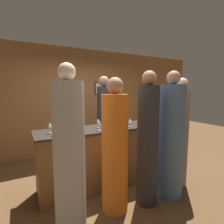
% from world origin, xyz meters
% --- Properties ---
extents(ground_plane, '(14.00, 14.00, 0.00)m').
position_xyz_m(ground_plane, '(0.00, 0.00, 0.00)').
color(ground_plane, brown).
extents(back_wall, '(8.00, 0.08, 2.80)m').
position_xyz_m(back_wall, '(0.00, 1.90, 1.40)').
color(back_wall, olive).
rests_on(back_wall, ground_plane).
extents(bar_counter, '(2.56, 0.67, 1.04)m').
position_xyz_m(bar_counter, '(0.00, 0.00, 0.52)').
color(bar_counter, brown).
rests_on(bar_counter, ground_plane).
extents(bartender, '(0.30, 0.30, 2.00)m').
position_xyz_m(bartender, '(0.22, 0.72, 0.95)').
color(bartender, '#2D2D33').
rests_on(bartender, ground_plane).
extents(guest_0, '(0.36, 0.36, 1.99)m').
position_xyz_m(guest_0, '(-0.95, -0.79, 0.93)').
color(guest_0, '#B2B2B7').
rests_on(guest_0, ground_plane).
extents(guest_1, '(0.37, 0.37, 1.86)m').
position_xyz_m(guest_1, '(-0.29, -0.70, 0.87)').
color(guest_1, orange).
rests_on(guest_1, ground_plane).
extents(guest_2, '(0.31, 0.31, 1.97)m').
position_xyz_m(guest_2, '(0.20, -0.79, 0.93)').
color(guest_2, '#2D2D33').
rests_on(guest_2, ground_plane).
extents(guest_3, '(0.29, 0.29, 1.91)m').
position_xyz_m(guest_3, '(1.05, -0.64, 0.90)').
color(guest_3, gray).
rests_on(guest_3, ground_plane).
extents(guest_4, '(0.39, 0.39, 1.99)m').
position_xyz_m(guest_4, '(0.65, -0.82, 0.92)').
color(guest_4, '#4C6B93').
rests_on(guest_4, ground_plane).
extents(wine_bottle_0, '(0.07, 0.07, 0.27)m').
position_xyz_m(wine_bottle_0, '(-0.76, -0.08, 1.15)').
color(wine_bottle_0, black).
rests_on(wine_bottle_0, bar_counter).
extents(wine_bottle_1, '(0.07, 0.07, 0.28)m').
position_xyz_m(wine_bottle_1, '(0.48, -0.23, 1.15)').
color(wine_bottle_1, black).
rests_on(wine_bottle_1, bar_counter).
extents(wine_glass_0, '(0.07, 0.07, 0.15)m').
position_xyz_m(wine_glass_0, '(0.31, -0.01, 1.16)').
color(wine_glass_0, silver).
rests_on(wine_glass_0, bar_counter).
extents(wine_glass_1, '(0.06, 0.06, 0.16)m').
position_xyz_m(wine_glass_1, '(-0.23, 0.01, 1.17)').
color(wine_glass_1, silver).
rests_on(wine_glass_1, bar_counter).
extents(wine_glass_2, '(0.06, 0.06, 0.17)m').
position_xyz_m(wine_glass_2, '(-1.00, -0.16, 1.17)').
color(wine_glass_2, silver).
rests_on(wine_glass_2, bar_counter).
extents(wine_glass_3, '(0.07, 0.07, 0.15)m').
position_xyz_m(wine_glass_3, '(0.30, -0.18, 1.16)').
color(wine_glass_3, silver).
rests_on(wine_glass_3, bar_counter).
extents(wine_glass_4, '(0.06, 0.06, 0.18)m').
position_xyz_m(wine_glass_4, '(0.91, -0.20, 1.18)').
color(wine_glass_4, silver).
rests_on(wine_glass_4, bar_counter).
extents(wine_glass_5, '(0.06, 0.06, 0.18)m').
position_xyz_m(wine_glass_5, '(-0.30, -0.18, 1.18)').
color(wine_glass_5, silver).
rests_on(wine_glass_5, bar_counter).
extents(wine_glass_6, '(0.07, 0.07, 0.17)m').
position_xyz_m(wine_glass_6, '(-1.03, 0.00, 1.17)').
color(wine_glass_6, silver).
rests_on(wine_glass_6, bar_counter).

